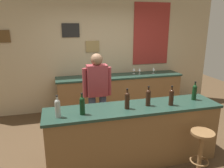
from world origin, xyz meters
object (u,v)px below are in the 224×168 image
(wine_bottle_b, at_px, (82,105))
(wine_bottle_c, at_px, (127,100))
(bar_stool, at_px, (201,146))
(wine_bottle_d, at_px, (148,97))
(wine_glass_b, at_px, (134,70))
(wine_glass_a, at_px, (103,72))
(wine_glass_c, at_px, (139,70))
(wine_bottle_f, at_px, (194,92))
(wine_bottle_e, at_px, (171,97))
(bartender, at_px, (97,91))
(wine_bottle_a, at_px, (58,108))
(wine_glass_d, at_px, (154,69))

(wine_bottle_b, height_order, wine_bottle_c, same)
(bar_stool, bearing_deg, wine_bottle_d, 137.27)
(wine_bottle_b, distance_m, wine_glass_b, 2.71)
(wine_bottle_d, distance_m, wine_glass_b, 2.21)
(wine_bottle_c, xyz_separation_m, wine_bottle_d, (0.34, 0.03, 0.00))
(wine_glass_a, bearing_deg, wine_glass_c, -1.33)
(wine_bottle_c, distance_m, wine_bottle_f, 1.18)
(wine_bottle_e, bearing_deg, wine_bottle_c, 177.11)
(wine_bottle_b, bearing_deg, bartender, 67.31)
(bar_stool, xyz_separation_m, wine_glass_a, (-0.81, 2.65, 0.55))
(wine_glass_a, xyz_separation_m, wine_glass_b, (0.79, 0.03, 0.00))
(wine_bottle_f, xyz_separation_m, wine_glass_c, (-0.14, 2.03, -0.05))
(wine_bottle_a, height_order, wine_glass_c, wine_bottle_a)
(wine_bottle_e, relative_size, wine_glass_c, 1.97)
(bartender, relative_size, wine_bottle_e, 5.29)
(bar_stool, xyz_separation_m, wine_glass_c, (0.10, 2.63, 0.55))
(bartender, xyz_separation_m, wine_glass_a, (0.39, 1.26, 0.07))
(wine_bottle_e, height_order, wine_bottle_f, same)
(wine_bottle_d, bearing_deg, wine_bottle_c, -174.19)
(wine_bottle_a, bearing_deg, wine_glass_d, 42.05)
(wine_bottle_d, bearing_deg, wine_glass_d, 62.81)
(bartender, height_order, wine_glass_a, bartender)
(wine_glass_a, relative_size, wine_glass_d, 1.00)
(wine_bottle_f, height_order, wine_glass_a, wine_bottle_f)
(wine_glass_b, bearing_deg, wine_bottle_d, -104.77)
(wine_bottle_c, height_order, wine_glass_a, wine_bottle_c)
(wine_glass_c, bearing_deg, wine_bottle_c, -116.02)
(wine_glass_a, distance_m, wine_glass_d, 1.28)
(bar_stool, height_order, wine_glass_b, wine_glass_b)
(bar_stool, xyz_separation_m, wine_bottle_e, (-0.24, 0.48, 0.60))
(wine_bottle_a, relative_size, wine_bottle_f, 1.00)
(wine_bottle_b, xyz_separation_m, wine_glass_a, (0.77, 2.18, -0.05))
(wine_glass_a, bearing_deg, wine_bottle_b, -109.53)
(wine_bottle_a, distance_m, wine_glass_d, 3.20)
(wine_bottle_e, distance_m, wine_glass_b, 2.22)
(wine_bottle_e, relative_size, wine_glass_a, 1.97)
(wine_glass_b, relative_size, wine_glass_c, 1.00)
(bartender, height_order, wine_bottle_f, bartender)
(bartender, xyz_separation_m, wine_bottle_c, (0.27, -0.88, 0.12))
(wine_bottle_a, relative_size, wine_bottle_e, 1.00)
(wine_bottle_a, distance_m, wine_bottle_b, 0.32)
(bar_stool, relative_size, wine_bottle_b, 2.22)
(wine_bottle_b, relative_size, wine_bottle_e, 1.00)
(wine_bottle_f, bearing_deg, wine_glass_b, 97.30)
(bartender, distance_m, wine_glass_a, 1.32)
(bar_stool, bearing_deg, wine_glass_c, 87.80)
(wine_bottle_b, bearing_deg, wine_bottle_f, 4.05)
(bartender, bearing_deg, wine_glass_c, 43.59)
(wine_bottle_d, height_order, wine_glass_c, wine_bottle_d)
(wine_bottle_f, bearing_deg, wine_glass_a, 117.17)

